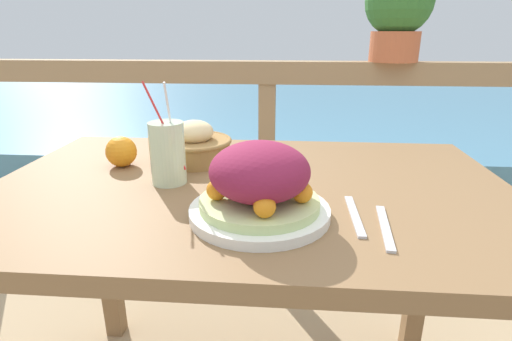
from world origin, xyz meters
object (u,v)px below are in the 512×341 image
object	(u,v)px
salad_plate	(260,186)
potted_plant	(398,10)
bread_basket	(195,145)
drink_glass	(168,153)

from	to	relation	value
salad_plate	potted_plant	world-z (taller)	potted_plant
bread_basket	potted_plant	world-z (taller)	potted_plant
salad_plate	bread_basket	bearing A→B (deg)	121.19
drink_glass	potted_plant	size ratio (longest dim) A/B	0.69
salad_plate	potted_plant	xyz separation A→B (m)	(0.46, 0.98, 0.35)
drink_glass	potted_plant	bearing A→B (deg)	49.49
salad_plate	drink_glass	world-z (taller)	drink_glass
potted_plant	salad_plate	bearing A→B (deg)	-115.37
bread_basket	potted_plant	xyz separation A→B (m)	(0.67, 0.64, 0.37)
drink_glass	bread_basket	world-z (taller)	drink_glass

